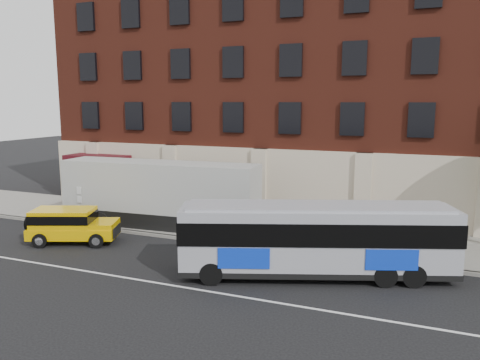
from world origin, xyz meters
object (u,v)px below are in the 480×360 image
at_px(sign_pole, 81,201).
at_px(city_bus, 317,237).
at_px(yellow_suv, 69,223).
at_px(shipping_container, 159,196).

distance_m(sign_pole, city_bus, 14.14).
distance_m(city_bus, yellow_suv, 12.34).
height_order(sign_pole, yellow_suv, sign_pole).
xyz_separation_m(city_bus, shipping_container, (-9.65, 4.02, 0.19)).
distance_m(yellow_suv, shipping_container, 4.91).
relative_size(yellow_suv, shipping_container, 0.41).
relative_size(sign_pole, yellow_suv, 0.55).
xyz_separation_m(city_bus, yellow_suv, (-12.32, -0.02, -0.65)).
height_order(city_bus, yellow_suv, city_bus).
distance_m(city_bus, shipping_container, 10.46).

